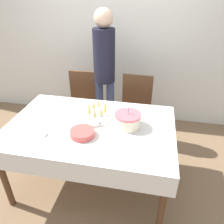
# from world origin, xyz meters

# --- Properties ---
(ground_plane) EXTENTS (12.00, 12.00, 0.00)m
(ground_plane) POSITION_xyz_m (0.00, 0.00, 0.00)
(ground_plane) COLOR brown
(wall_back) EXTENTS (8.00, 0.05, 2.70)m
(wall_back) POSITION_xyz_m (0.00, 1.57, 1.35)
(wall_back) COLOR silver
(wall_back) RESTS_ON ground_plane
(dining_table) EXTENTS (1.64, 1.08, 0.78)m
(dining_table) POSITION_xyz_m (0.00, 0.00, 0.68)
(dining_table) COLOR white
(dining_table) RESTS_ON ground_plane
(dining_chair_far_left) EXTENTS (0.44, 0.44, 0.96)m
(dining_chair_far_left) POSITION_xyz_m (-0.37, 0.86, 0.53)
(dining_chair_far_left) COLOR #51331E
(dining_chair_far_left) RESTS_ON ground_plane
(dining_chair_far_right) EXTENTS (0.44, 0.44, 0.96)m
(dining_chair_far_right) POSITION_xyz_m (0.37, 0.86, 0.53)
(dining_chair_far_right) COLOR #51331E
(dining_chair_far_right) RESTS_ON ground_plane
(birthday_cake) EXTENTS (0.26, 0.26, 0.21)m
(birthday_cake) POSITION_xyz_m (0.36, 0.06, 0.85)
(birthday_cake) COLOR beige
(birthday_cake) RESTS_ON dining_table
(champagne_tray) EXTENTS (0.30, 0.30, 0.18)m
(champagne_tray) POSITION_xyz_m (0.04, 0.12, 0.87)
(champagne_tray) COLOR silver
(champagne_tray) RESTS_ON dining_table
(plate_stack_main) EXTENTS (0.23, 0.23, 0.06)m
(plate_stack_main) POSITION_xyz_m (-0.02, -0.18, 0.81)
(plate_stack_main) COLOR #CC4C47
(plate_stack_main) RESTS_ON dining_table
(plate_stack_dessert) EXTENTS (0.16, 0.16, 0.03)m
(plate_stack_dessert) POSITION_xyz_m (0.01, 0.03, 0.79)
(plate_stack_dessert) COLOR silver
(plate_stack_dessert) RESTS_ON dining_table
(cake_knife) EXTENTS (0.30, 0.02, 0.00)m
(cake_knife) POSITION_xyz_m (0.45, -0.14, 0.78)
(cake_knife) COLOR silver
(cake_knife) RESTS_ON dining_table
(fork_pile) EXTENTS (0.18, 0.08, 0.02)m
(fork_pile) POSITION_xyz_m (-0.43, -0.24, 0.79)
(fork_pile) COLOR silver
(fork_pile) RESTS_ON dining_table
(napkin_pile) EXTENTS (0.15, 0.15, 0.01)m
(napkin_pile) POSITION_xyz_m (-0.45, -0.10, 0.78)
(napkin_pile) COLOR white
(napkin_pile) RESTS_ON dining_table
(person_standing) EXTENTS (0.28, 0.28, 1.75)m
(person_standing) POSITION_xyz_m (-0.08, 0.97, 1.07)
(person_standing) COLOR #3F4C72
(person_standing) RESTS_ON ground_plane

